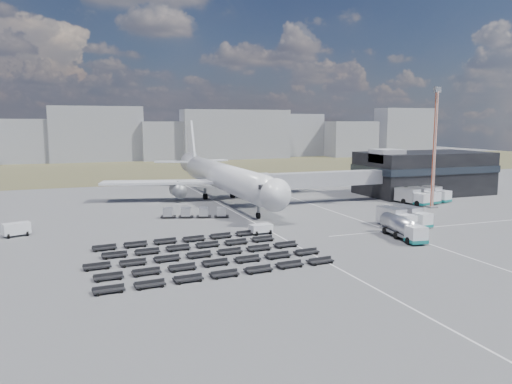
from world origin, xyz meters
name	(u,v)px	position (x,y,z in m)	size (l,w,h in m)	color
ground	(278,228)	(0.00, 0.00, 0.00)	(420.00, 420.00, 0.00)	#565659
grass_strip	(161,169)	(0.00, 110.00, 0.01)	(420.00, 90.00, 0.01)	#46432A
lane_markings	(323,221)	(9.77, 3.00, 0.01)	(47.12, 110.00, 0.01)	silver
terminal	(423,172)	(47.77, 23.96, 5.25)	(30.40, 16.40, 11.00)	black
jet_bridge	(310,180)	(15.90, 20.42, 5.05)	(30.30, 3.80, 7.05)	#939399
airliner	(221,176)	(0.00, 32.38, 5.29)	(51.59, 64.53, 17.62)	white
skyline	(133,137)	(-4.89, 149.98, 10.39)	(297.60, 25.53, 24.04)	#91939E
fuel_tanker	(403,228)	(14.57, -12.93, 1.60)	(3.70, 10.13, 3.20)	white
pushback_tug	(261,229)	(-4.00, -2.75, 0.75)	(3.35, 1.88, 1.50)	white
utility_van	(17,230)	(-39.15, 8.56, 1.04)	(3.80, 1.72, 2.07)	white
catering_truck	(253,190)	(7.90, 32.96, 1.62)	(3.32, 7.07, 3.16)	white
service_trucks_near	(404,217)	(20.21, -5.76, 1.56)	(6.70, 7.74, 2.87)	white
service_trucks_far	(423,195)	(39.28, 13.25, 1.62)	(11.31, 9.54, 2.99)	white
uld_row	(195,212)	(-10.51, 13.46, 1.01)	(12.06, 5.25, 1.68)	black
baggage_dollies	(200,255)	(-16.17, -12.81, 0.38)	(30.00, 21.17, 0.75)	black
floodlight_mast	(434,148)	(36.77, 7.38, 11.98)	(2.25, 1.85, 23.91)	#C5441F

